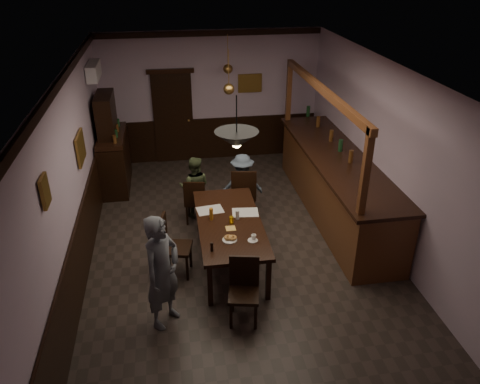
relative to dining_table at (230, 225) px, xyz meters
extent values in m
cube|color=#2D2621|center=(0.20, 0.30, -0.69)|extent=(5.00, 8.00, 0.01)
cube|color=white|center=(0.20, 0.30, 2.31)|extent=(5.00, 8.00, 0.01)
cube|color=#C9ADC6|center=(0.20, 4.30, 0.81)|extent=(5.00, 0.01, 3.00)
cube|color=#C9ADC6|center=(0.20, -3.70, 0.81)|extent=(5.00, 0.01, 3.00)
cube|color=#C9ADC6|center=(-2.30, 0.30, 0.81)|extent=(0.01, 8.00, 3.00)
cube|color=#C9ADC6|center=(2.70, 0.30, 0.81)|extent=(0.01, 8.00, 3.00)
cube|color=black|center=(0.00, 0.00, 0.03)|extent=(1.02, 2.21, 0.06)
cube|color=black|center=(-0.43, -1.02, -0.34)|extent=(0.07, 0.07, 0.69)
cube|color=black|center=(0.41, -1.02, -0.34)|extent=(0.07, 0.07, 0.69)
cube|color=black|center=(-0.41, 1.02, -0.34)|extent=(0.07, 0.07, 0.69)
cube|color=black|center=(0.43, 1.02, -0.34)|extent=(0.07, 0.07, 0.69)
cube|color=black|center=(-0.44, 1.35, -0.27)|extent=(0.45, 0.45, 0.05)
cube|color=black|center=(-0.47, 1.18, -0.02)|extent=(0.39, 0.10, 0.46)
cube|color=black|center=(-0.26, 1.48, -0.49)|extent=(0.04, 0.04, 0.40)
cube|color=black|center=(-0.57, 1.53, -0.49)|extent=(0.04, 0.04, 0.40)
cube|color=black|center=(-0.31, 1.17, -0.49)|extent=(0.04, 0.04, 0.40)
cube|color=black|center=(-0.62, 1.23, -0.49)|extent=(0.04, 0.04, 0.40)
cube|color=black|center=(0.46, 1.35, -0.20)|extent=(0.53, 0.53, 0.05)
cube|color=black|center=(0.42, 1.14, 0.09)|extent=(0.45, 0.13, 0.54)
cube|color=black|center=(0.68, 1.49, -0.45)|extent=(0.04, 0.04, 0.47)
cube|color=black|center=(0.31, 1.56, -0.45)|extent=(0.04, 0.04, 0.47)
cube|color=black|center=(0.61, 1.13, -0.45)|extent=(0.04, 0.04, 0.47)
cube|color=black|center=(0.25, 1.20, -0.45)|extent=(0.04, 0.04, 0.47)
cube|color=black|center=(-0.01, -1.40, -0.25)|extent=(0.48, 0.48, 0.05)
cube|color=black|center=(0.03, -1.22, 0.01)|extent=(0.41, 0.12, 0.48)
cube|color=black|center=(-0.21, -1.53, -0.48)|extent=(0.04, 0.04, 0.42)
cube|color=black|center=(0.12, -1.59, -0.48)|extent=(0.04, 0.04, 0.42)
cube|color=black|center=(-0.14, -1.21, -0.48)|extent=(0.04, 0.04, 0.42)
cube|color=black|center=(0.18, -1.27, -0.48)|extent=(0.04, 0.04, 0.42)
cube|color=black|center=(-0.85, -0.19, -0.22)|extent=(0.52, 0.52, 0.05)
cube|color=black|center=(-1.04, -0.15, 0.06)|extent=(0.13, 0.43, 0.52)
cube|color=black|center=(-0.72, -0.40, -0.46)|extent=(0.04, 0.04, 0.44)
cube|color=black|center=(-0.64, -0.06, -0.46)|extent=(0.04, 0.04, 0.44)
cube|color=black|center=(-1.06, -0.33, -0.46)|extent=(0.04, 0.04, 0.44)
cube|color=black|center=(-0.99, 0.02, -0.46)|extent=(0.04, 0.04, 0.44)
imported|color=slate|center=(-1.06, -1.24, 0.14)|extent=(0.69, 0.71, 1.65)
imported|color=#424F2F|center=(-0.44, 1.55, -0.08)|extent=(0.65, 0.55, 1.21)
imported|color=#4F5F71|center=(0.46, 1.55, -0.09)|extent=(0.80, 0.49, 1.20)
cube|color=silver|center=(-0.27, 0.39, 0.07)|extent=(0.46, 0.35, 0.01)
cube|color=silver|center=(0.29, 0.22, 0.07)|extent=(0.45, 0.35, 0.01)
cube|color=#EDB757|center=(-0.01, -0.21, 0.07)|extent=(0.15, 0.15, 0.00)
cylinder|color=white|center=(0.26, -0.60, 0.07)|extent=(0.15, 0.15, 0.01)
imported|color=white|center=(0.28, -0.58, 0.11)|extent=(0.08, 0.08, 0.07)
cylinder|color=white|center=(-0.07, -0.53, 0.07)|extent=(0.22, 0.22, 0.01)
torus|color=#C68C47|center=(-0.09, -0.51, 0.10)|extent=(0.13, 0.13, 0.04)
torus|color=#C68C47|center=(-0.03, -0.52, 0.10)|extent=(0.13, 0.13, 0.04)
cylinder|color=gold|center=(0.02, -0.07, 0.12)|extent=(0.07, 0.07, 0.12)
cylinder|color=#BF721E|center=(-0.28, 0.10, 0.16)|extent=(0.06, 0.06, 0.20)
cylinder|color=silver|center=(0.13, 0.05, 0.14)|extent=(0.06, 0.06, 0.15)
cylinder|color=black|center=(-0.36, -0.76, 0.13)|extent=(0.04, 0.04, 0.14)
cube|color=black|center=(-2.00, 3.10, -0.14)|extent=(0.54, 1.52, 1.08)
cube|color=black|center=(-2.00, 3.10, 0.45)|extent=(0.52, 1.46, 0.09)
cube|color=black|center=(-2.05, 3.10, 0.89)|extent=(0.33, 0.98, 0.87)
cube|color=#502A15|center=(2.20, 1.23, -0.11)|extent=(0.94, 4.36, 1.14)
cube|color=black|center=(2.18, 1.23, 0.48)|extent=(1.04, 4.47, 0.06)
cube|color=#502A15|center=(1.78, 1.23, 1.76)|extent=(0.10, 4.26, 0.12)
cube|color=#502A15|center=(1.78, -0.85, 1.13)|extent=(0.10, 0.10, 1.35)
cube|color=#502A15|center=(1.78, 3.30, 1.13)|extent=(0.10, 0.10, 1.35)
cube|color=black|center=(-0.70, 4.25, 0.36)|extent=(0.90, 0.06, 2.10)
cube|color=white|center=(-2.18, 3.20, 1.76)|extent=(0.20, 0.85, 0.30)
cube|color=olive|center=(-2.26, -1.30, 1.46)|extent=(0.04, 0.28, 0.36)
cube|color=olive|center=(-2.26, 1.10, 1.01)|extent=(0.04, 0.62, 0.48)
cube|color=olive|center=(1.10, 4.26, 1.11)|extent=(0.55, 0.04, 0.42)
cylinder|color=black|center=(-0.01, -0.80, 2.03)|extent=(0.02, 0.02, 0.57)
cone|color=black|center=(-0.01, -0.80, 1.75)|extent=(0.56, 0.56, 0.22)
sphere|color=#FFD88C|center=(-0.01, -0.80, 1.70)|extent=(0.12, 0.12, 0.12)
cylinder|color=#BF8C3F|center=(0.30, 2.03, 1.96)|extent=(0.02, 0.02, 0.70)
cone|color=#BF8C3F|center=(0.30, 2.03, 1.61)|extent=(0.20, 0.20, 0.22)
sphere|color=#FFD88C|center=(0.30, 2.03, 1.56)|extent=(0.12, 0.12, 0.12)
cylinder|color=#BF8C3F|center=(0.50, 3.59, 1.96)|extent=(0.02, 0.02, 0.70)
cone|color=#BF8C3F|center=(0.50, 3.59, 1.61)|extent=(0.20, 0.20, 0.22)
sphere|color=#FFD88C|center=(0.50, 3.59, 1.56)|extent=(0.12, 0.12, 0.12)
camera|label=1|loc=(-0.85, -6.24, 3.89)|focal=35.00mm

